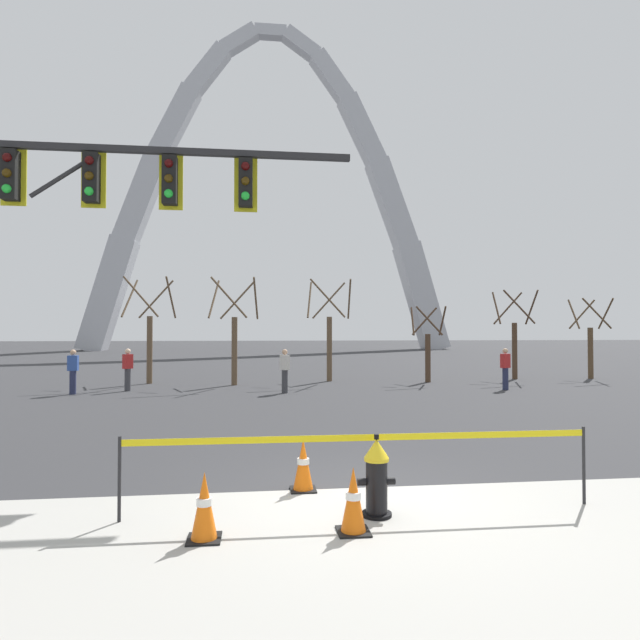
% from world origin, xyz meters
% --- Properties ---
extents(ground_plane, '(240.00, 240.00, 0.00)m').
position_xyz_m(ground_plane, '(0.00, 0.00, 0.00)').
color(ground_plane, '#333335').
extents(fire_hydrant, '(0.46, 0.48, 0.99)m').
position_xyz_m(fire_hydrant, '(-0.00, -0.81, 0.47)').
color(fire_hydrant, black).
rests_on(fire_hydrant, ground).
extents(caution_tape_barrier, '(5.83, 0.08, 1.00)m').
position_xyz_m(caution_tape_barrier, '(-0.14, -0.68, 0.70)').
color(caution_tape_barrier, '#232326').
rests_on(caution_tape_barrier, ground).
extents(traffic_cone_by_hydrant, '(0.36, 0.36, 0.73)m').
position_xyz_m(traffic_cone_by_hydrant, '(-0.79, 0.31, 0.36)').
color(traffic_cone_by_hydrant, black).
rests_on(traffic_cone_by_hydrant, ground).
extents(traffic_cone_mid_sidewalk, '(0.36, 0.36, 0.73)m').
position_xyz_m(traffic_cone_mid_sidewalk, '(-0.37, -1.29, 0.36)').
color(traffic_cone_mid_sidewalk, black).
rests_on(traffic_cone_mid_sidewalk, ground).
extents(traffic_cone_curb_edge, '(0.36, 0.36, 0.73)m').
position_xyz_m(traffic_cone_curb_edge, '(-1.99, -1.31, 0.36)').
color(traffic_cone_curb_edge, black).
rests_on(traffic_cone_curb_edge, ground).
extents(traffic_signal_gantry, '(7.82, 0.44, 6.00)m').
position_xyz_m(traffic_signal_gantry, '(-4.89, 2.90, 4.40)').
color(traffic_signal_gantry, '#232326').
rests_on(traffic_signal_gantry, ground).
extents(monument_arch, '(44.64, 2.96, 40.35)m').
position_xyz_m(monument_arch, '(0.00, 57.00, 17.59)').
color(monument_arch, '#B2B5BC').
rests_on(monument_arch, ground).
extents(tree_far_left, '(2.09, 2.10, 4.54)m').
position_xyz_m(tree_far_left, '(-6.06, 16.14, 2.02)').
color(tree_far_left, brown).
rests_on(tree_far_left, ground).
extents(tree_left_mid, '(2.05, 2.06, 4.45)m').
position_xyz_m(tree_left_mid, '(-2.41, 15.06, 1.98)').
color(tree_left_mid, brown).
rests_on(tree_left_mid, ground).
extents(tree_center_left, '(2.09, 2.10, 4.54)m').
position_xyz_m(tree_center_left, '(1.75, 16.30, 2.02)').
color(tree_center_left, brown).
rests_on(tree_center_left, ground).
extents(tree_center_right, '(1.55, 1.56, 3.34)m').
position_xyz_m(tree_center_right, '(6.00, 15.32, 1.48)').
color(tree_center_right, '#473323').
rests_on(tree_center_right, ground).
extents(tree_right_mid, '(1.91, 1.92, 4.15)m').
position_xyz_m(tree_right_mid, '(10.53, 16.29, 1.84)').
color(tree_right_mid, '#473323').
rests_on(tree_right_mid, ground).
extents(tree_far_right, '(1.76, 1.77, 3.80)m').
position_xyz_m(tree_far_right, '(14.23, 16.13, 1.69)').
color(tree_far_right, brown).
rests_on(tree_far_right, ground).
extents(pedestrian_walking_left, '(0.39, 0.30, 1.59)m').
position_xyz_m(pedestrian_walking_left, '(7.97, 12.02, 0.82)').
color(pedestrian_walking_left, '#232847').
rests_on(pedestrian_walking_left, ground).
extents(pedestrian_standing_center, '(0.37, 0.39, 1.59)m').
position_xyz_m(pedestrian_standing_center, '(-6.28, 13.30, 0.82)').
color(pedestrian_standing_center, '#38383D').
rests_on(pedestrian_standing_center, ground).
extents(pedestrian_walking_right, '(0.37, 0.39, 1.59)m').
position_xyz_m(pedestrian_walking_right, '(-0.46, 11.97, 0.82)').
color(pedestrian_walking_right, '#38383D').
rests_on(pedestrian_walking_right, ground).
extents(pedestrian_near_trees, '(0.34, 0.22, 1.59)m').
position_xyz_m(pedestrian_near_trees, '(-7.96, 12.47, 0.82)').
color(pedestrian_near_trees, '#232847').
rests_on(pedestrian_near_trees, ground).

